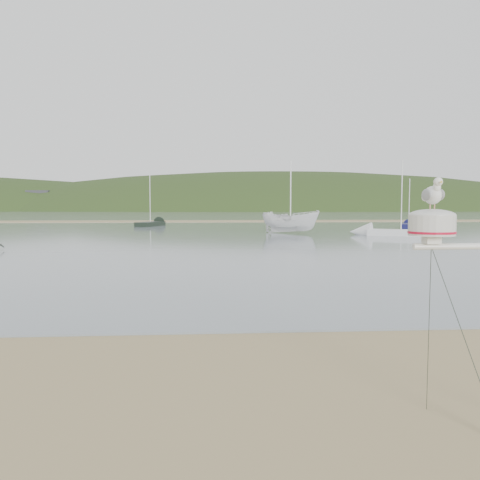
{
  "coord_description": "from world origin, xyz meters",
  "views": [
    {
      "loc": [
        1.91,
        -5.81,
        2.54
      ],
      "look_at": [
        2.38,
        1.0,
        2.06
      ],
      "focal_mm": 38.0,
      "sensor_mm": 36.0,
      "label": 1
    }
  ],
  "objects": [
    {
      "name": "boat_white",
      "position": [
        9.36,
        37.99,
        2.64
      ],
      "size": [
        2.68,
        2.66,
        5.2
      ],
      "primitive_type": "imported",
      "rotation": [
        0.0,
        0.0,
        1.09
      ],
      "color": "white",
      "rests_on": "water"
    },
    {
      "name": "sailboat_blue_far",
      "position": [
        24.02,
        47.74,
        0.3
      ],
      "size": [
        3.59,
        5.72,
        5.67
      ],
      "color": "#131445",
      "rests_on": "ground"
    },
    {
      "name": "sandbar",
      "position": [
        0.0,
        70.0,
        0.07
      ],
      "size": [
        560.0,
        7.0,
        0.07
      ],
      "primitive_type": "cube",
      "color": "#8F7B53",
      "rests_on": "water"
    },
    {
      "name": "water",
      "position": [
        0.0,
        132.0,
        0.02
      ],
      "size": [
        560.0,
        256.0,
        0.04
      ],
      "primitive_type": "cube",
      "color": "slate",
      "rests_on": "ground"
    },
    {
      "name": "hill_ridge",
      "position": [
        18.52,
        235.0,
        -19.7
      ],
      "size": [
        620.0,
        180.0,
        80.0
      ],
      "color": "#213415",
      "rests_on": "ground"
    },
    {
      "name": "sailboat_white_near",
      "position": [
        16.02,
        34.38,
        0.3
      ],
      "size": [
        6.55,
        4.75,
        6.61
      ],
      "color": "white",
      "rests_on": "ground"
    },
    {
      "name": "ground",
      "position": [
        0.0,
        0.0,
        0.0
      ],
      "size": [
        560.0,
        560.0,
        0.0
      ],
      "primitive_type": "plane",
      "color": "#8F7B53",
      "rests_on": "ground"
    },
    {
      "name": "sailboat_dark_mid",
      "position": [
        -3.83,
        55.1,
        0.3
      ],
      "size": [
        3.75,
        6.58,
        6.42
      ],
      "color": "black",
      "rests_on": "ground"
    },
    {
      "name": "far_cottages",
      "position": [
        3.0,
        196.0,
        4.0
      ],
      "size": [
        294.4,
        6.3,
        8.0
      ],
      "color": "beige",
      "rests_on": "ground"
    }
  ]
}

